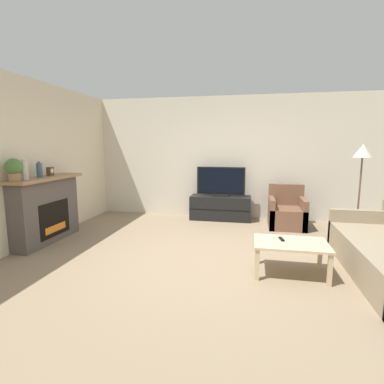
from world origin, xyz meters
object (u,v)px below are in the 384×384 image
at_px(mantel_vase_left, 24,170).
at_px(floor_lamp, 362,159).
at_px(armchair, 287,213).
at_px(remote, 281,239).
at_px(mantel_vase_centre_left, 39,170).
at_px(coffee_table, 291,246).
at_px(mantel_clock, 50,171).
at_px(potted_plant, 14,169).
at_px(fireplace, 46,209).
at_px(tv, 221,183).
at_px(tv_stand, 220,208).

bearing_deg(mantel_vase_left, floor_lamp, 15.64).
xyz_separation_m(armchair, floor_lamp, (1.05, -0.80, 1.13)).
distance_m(armchair, remote, 2.28).
height_order(mantel_vase_centre_left, coffee_table, mantel_vase_centre_left).
height_order(mantel_clock, armchair, mantel_clock).
height_order(mantel_clock, potted_plant, potted_plant).
height_order(fireplace, tv, tv).
relative_size(mantel_vase_centre_left, armchair, 0.31).
relative_size(mantel_vase_centre_left, remote, 1.68).
bearing_deg(mantel_clock, coffee_table, -10.17).
bearing_deg(armchair, floor_lamp, -37.49).
bearing_deg(floor_lamp, armchair, 142.51).
xyz_separation_m(tv, floor_lamp, (2.41, -1.13, 0.58)).
bearing_deg(mantel_clock, tv, 36.13).
bearing_deg(remote, tv_stand, 100.95).
distance_m(potted_plant, tv, 3.88).
distance_m(mantel_vase_left, remote, 3.86).
bearing_deg(mantel_clock, floor_lamp, 9.31).
relative_size(remote, floor_lamp, 0.09).
height_order(mantel_vase_left, armchair, mantel_vase_left).
bearing_deg(coffee_table, mantel_clock, 169.83).
distance_m(potted_plant, coffee_table, 3.99).
distance_m(mantel_vase_left, tv_stand, 3.86).
bearing_deg(tv, fireplace, -142.05).
bearing_deg(fireplace, potted_plant, -88.48).
xyz_separation_m(mantel_vase_left, mantel_vase_centre_left, (0.00, 0.33, -0.03)).
xyz_separation_m(mantel_vase_centre_left, tv_stand, (2.70, 2.23, -0.97)).
bearing_deg(tv, armchair, -13.65).
bearing_deg(mantel_clock, fireplace, -96.73).
bearing_deg(coffee_table, floor_lamp, 51.11).
height_order(potted_plant, tv, potted_plant).
height_order(mantel_vase_centre_left, mantel_clock, mantel_vase_centre_left).
bearing_deg(mantel_vase_centre_left, remote, -5.43).
bearing_deg(potted_plant, coffee_table, 1.24).
xyz_separation_m(tv, coffee_table, (1.18, -2.67, -0.46)).
xyz_separation_m(mantel_vase_centre_left, remote, (3.77, -0.36, -0.80)).
relative_size(mantel_clock, armchair, 0.18).
bearing_deg(tv, mantel_vase_centre_left, -140.44).
distance_m(mantel_vase_left, armchair, 4.75).
bearing_deg(mantel_vase_centre_left, mantel_clock, 89.83).
distance_m(tv_stand, floor_lamp, 2.90).
height_order(fireplace, floor_lamp, floor_lamp).
distance_m(tv_stand, coffee_table, 2.92).
bearing_deg(tv_stand, fireplace, -142.02).
distance_m(mantel_vase_centre_left, coffee_table, 4.00).
height_order(mantel_vase_centre_left, tv_stand, mantel_vase_centre_left).
bearing_deg(floor_lamp, mantel_clock, -170.69).
height_order(mantel_vase_centre_left, armchair, mantel_vase_centre_left).
relative_size(fireplace, remote, 9.58).
distance_m(mantel_vase_left, coffee_table, 3.98).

